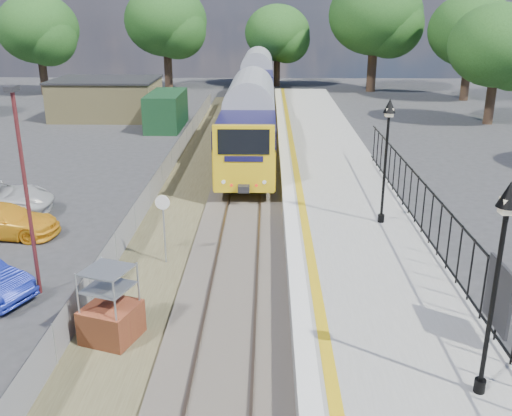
{
  "coord_description": "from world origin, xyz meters",
  "views": [
    {
      "loc": [
        1.05,
        -14.06,
        8.49
      ],
      "look_at": [
        0.65,
        4.35,
        2.0
      ],
      "focal_mm": 40.0,
      "sensor_mm": 36.0,
      "label": 1
    }
  ],
  "objects_px": {
    "speed_sign": "(163,218)",
    "car_yellow": "(3,220)",
    "victorian_lamp_south": "(502,242)",
    "train": "(255,92)",
    "brick_plinth": "(110,306)",
    "victorian_lamp_north": "(388,133)",
    "carpark_lamp": "(25,180)"
  },
  "relations": [
    {
      "from": "speed_sign",
      "to": "car_yellow",
      "type": "height_order",
      "value": "speed_sign"
    },
    {
      "from": "victorian_lamp_south",
      "to": "train",
      "type": "height_order",
      "value": "victorian_lamp_south"
    },
    {
      "from": "brick_plinth",
      "to": "victorian_lamp_north",
      "type": "bearing_deg",
      "value": 38.9
    },
    {
      "from": "brick_plinth",
      "to": "carpark_lamp",
      "type": "bearing_deg",
      "value": 138.69
    },
    {
      "from": "carpark_lamp",
      "to": "car_yellow",
      "type": "relative_size",
      "value": 1.47
    },
    {
      "from": "speed_sign",
      "to": "carpark_lamp",
      "type": "height_order",
      "value": "carpark_lamp"
    },
    {
      "from": "train",
      "to": "carpark_lamp",
      "type": "height_order",
      "value": "carpark_lamp"
    },
    {
      "from": "victorian_lamp_south",
      "to": "victorian_lamp_north",
      "type": "bearing_deg",
      "value": 91.15
    },
    {
      "from": "victorian_lamp_north",
      "to": "speed_sign",
      "type": "height_order",
      "value": "victorian_lamp_north"
    },
    {
      "from": "victorian_lamp_south",
      "to": "speed_sign",
      "type": "xyz_separation_m",
      "value": [
        -8.0,
        8.07,
        -2.6
      ]
    },
    {
      "from": "train",
      "to": "car_yellow",
      "type": "relative_size",
      "value": 9.34
    },
    {
      "from": "carpark_lamp",
      "to": "train",
      "type": "bearing_deg",
      "value": 77.96
    },
    {
      "from": "train",
      "to": "brick_plinth",
      "type": "distance_m",
      "value": 31.4
    },
    {
      "from": "train",
      "to": "speed_sign",
      "type": "distance_m",
      "value": 26.49
    },
    {
      "from": "brick_plinth",
      "to": "speed_sign",
      "type": "relative_size",
      "value": 0.84
    },
    {
      "from": "car_yellow",
      "to": "speed_sign",
      "type": "bearing_deg",
      "value": -104.7
    },
    {
      "from": "victorian_lamp_south",
      "to": "brick_plinth",
      "type": "distance_m",
      "value": 9.75
    },
    {
      "from": "carpark_lamp",
      "to": "brick_plinth",
      "type": "bearing_deg",
      "value": -41.31
    },
    {
      "from": "carpark_lamp",
      "to": "car_yellow",
      "type": "distance_m",
      "value": 6.46
    },
    {
      "from": "victorian_lamp_south",
      "to": "carpark_lamp",
      "type": "relative_size",
      "value": 0.72
    },
    {
      "from": "train",
      "to": "carpark_lamp",
      "type": "relative_size",
      "value": 6.35
    },
    {
      "from": "train",
      "to": "brick_plinth",
      "type": "xyz_separation_m",
      "value": [
        -3.11,
        -31.22,
        -1.32
      ]
    },
    {
      "from": "victorian_lamp_south",
      "to": "car_yellow",
      "type": "distance_m",
      "value": 18.54
    },
    {
      "from": "victorian_lamp_north",
      "to": "carpark_lamp",
      "type": "bearing_deg",
      "value": -159.98
    },
    {
      "from": "car_yellow",
      "to": "victorian_lamp_south",
      "type": "bearing_deg",
      "value": -120.15
    },
    {
      "from": "victorian_lamp_south",
      "to": "car_yellow",
      "type": "bearing_deg",
      "value": 144.51
    },
    {
      "from": "victorian_lamp_south",
      "to": "train",
      "type": "xyz_separation_m",
      "value": [
        -5.5,
        34.44,
        -1.96
      ]
    },
    {
      "from": "victorian_lamp_south",
      "to": "speed_sign",
      "type": "height_order",
      "value": "victorian_lamp_south"
    },
    {
      "from": "victorian_lamp_south",
      "to": "speed_sign",
      "type": "bearing_deg",
      "value": 134.75
    },
    {
      "from": "speed_sign",
      "to": "carpark_lamp",
      "type": "bearing_deg",
      "value": -143.18
    },
    {
      "from": "speed_sign",
      "to": "carpark_lamp",
      "type": "relative_size",
      "value": 0.39
    },
    {
      "from": "speed_sign",
      "to": "carpark_lamp",
      "type": "xyz_separation_m",
      "value": [
        -3.6,
        -2.22,
        2.01
      ]
    }
  ]
}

